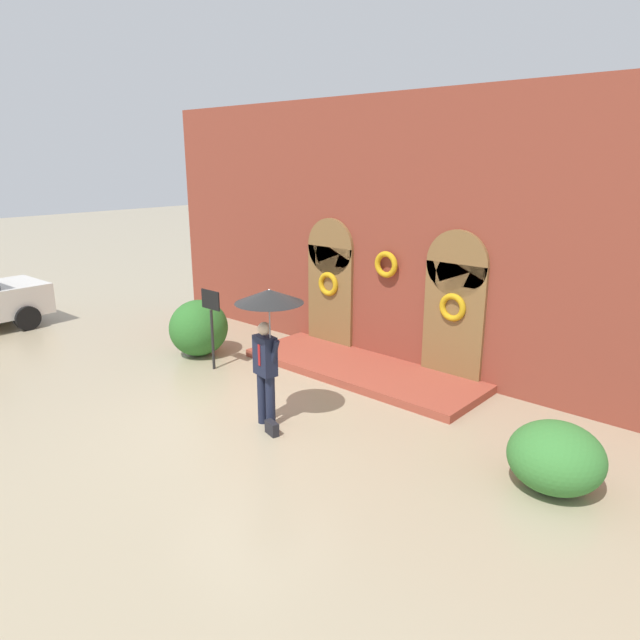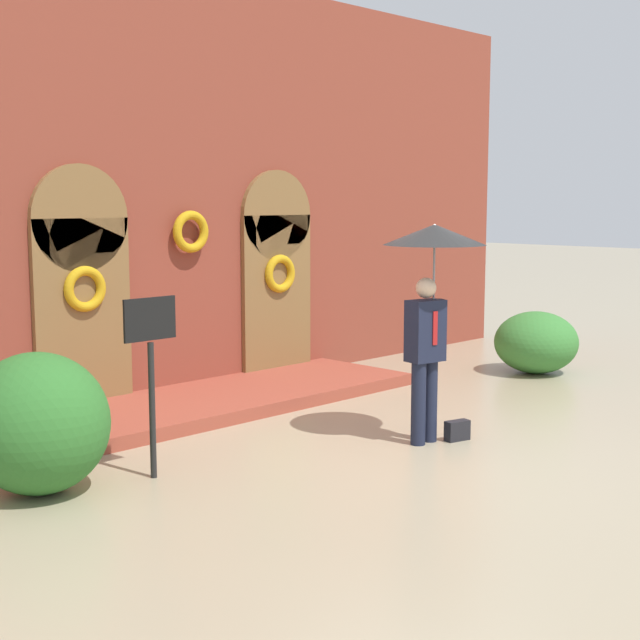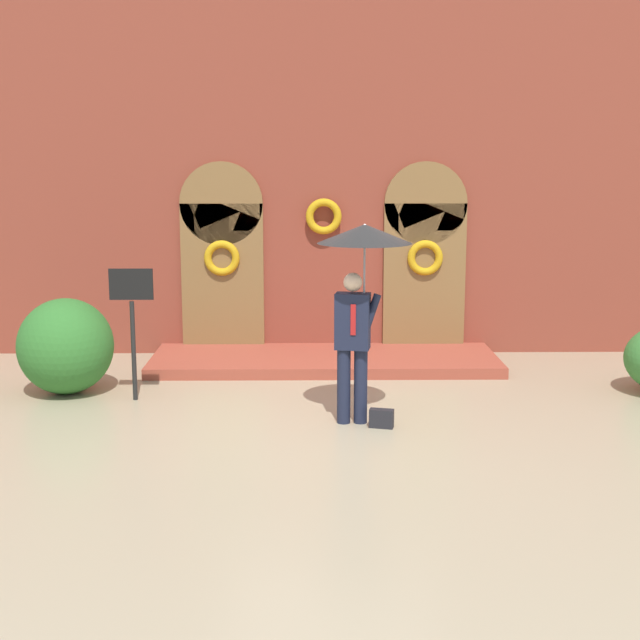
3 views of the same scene
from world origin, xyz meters
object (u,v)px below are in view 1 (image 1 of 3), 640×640
at_px(sign_post, 211,316).
at_px(shrub_right, 556,457).
at_px(shrub_left, 199,328).
at_px(handbag, 272,428).
at_px(person_with_umbrella, 268,316).

distance_m(sign_post, shrub_right, 7.15).
distance_m(shrub_left, shrub_right, 8.09).
distance_m(handbag, shrub_left, 4.43).
bearing_deg(shrub_right, handbag, -159.95).
xyz_separation_m(sign_post, shrub_right, (7.11, 0.20, -0.69)).
xyz_separation_m(handbag, shrub_left, (-4.09, 1.62, 0.53)).
bearing_deg(shrub_left, shrub_right, -1.13).
bearing_deg(person_with_umbrella, handbag, -40.13).
bearing_deg(handbag, person_with_umbrella, 154.39).
height_order(sign_post, shrub_right, sign_post).
xyz_separation_m(person_with_umbrella, shrub_left, (-3.85, 1.42, -1.27)).
distance_m(person_with_umbrella, sign_post, 3.15).
relative_size(person_with_umbrella, shrub_left, 1.75).
relative_size(person_with_umbrella, sign_post, 1.37).
height_order(person_with_umbrella, shrub_right, person_with_umbrella).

